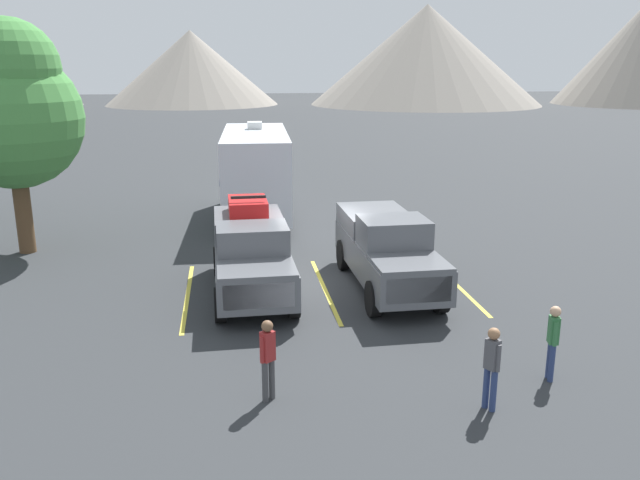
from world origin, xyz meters
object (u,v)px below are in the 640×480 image
Objects in this scene: pickup_truck_b at (386,249)px; camper_trailer_a at (256,170)px; person_b at (492,363)px; person_a at (553,338)px; person_c at (268,355)px; pickup_truck_a at (251,251)px.

camper_trailer_a reaches higher than pickup_truck_b.
pickup_truck_b is 9.63m from camper_trailer_a.
camper_trailer_a is at bearing 102.47° from person_b.
pickup_truck_b is 6.39m from person_a.
person_a is (1.97, -6.08, -0.23)m from pickup_truck_b.
camper_trailer_a is at bearing 88.03° from person_c.
person_b is (-1.69, -0.95, 0.02)m from person_a.
camper_trailer_a is at bearing 86.31° from pickup_truck_a.
camper_trailer_a is 16.01m from person_a.
person_a is (5.24, -15.08, -1.13)m from camper_trailer_a.
pickup_truck_b is at bearing 92.23° from person_b.
person_b and person_c have the same top height.
pickup_truck_b is 3.60× the size of person_c.
pickup_truck_b is at bearing -2.62° from pickup_truck_a.
pickup_truck_b is at bearing -70.03° from camper_trailer_a.
person_a is at bearing 0.16° from person_c.
pickup_truck_b is at bearing 58.10° from person_c.
pickup_truck_a is at bearing 90.47° from person_c.
person_c is (-3.79, -6.09, -0.21)m from pickup_truck_b.
person_c is at bearing -89.53° from pickup_truck_a.
person_a is at bearing -47.10° from pickup_truck_a.
person_a is 5.76m from person_c.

